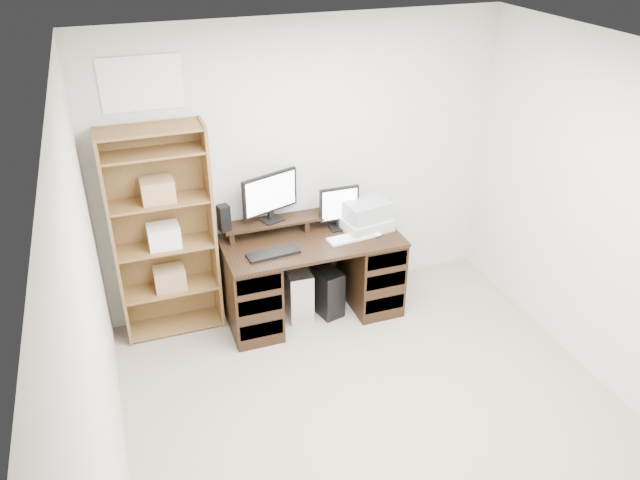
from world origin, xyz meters
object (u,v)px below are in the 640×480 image
tower_black (323,288)px  bookshelf (163,232)px  desk (312,275)px  monitor_small (339,206)px  printer (366,224)px  monitor_wide (270,195)px  tower_silver (296,289)px

tower_black → bookshelf: 1.48m
desk → monitor_small: bearing=21.2°
printer → tower_black: size_ratio=0.86×
tower_black → monitor_wide: bearing=140.0°
monitor_wide → printer: size_ratio=1.26×
monitor_wide → desk: bearing=-58.0°
monitor_small → printer: bearing=-24.4°
monitor_wide → tower_silver: monitor_wide is taller
monitor_wide → bookshelf: size_ratio=0.28×
desk → bookshelf: (-1.18, 0.21, 0.53)m
monitor_wide → printer: monitor_wide is taller
monitor_wide → tower_silver: (0.16, -0.15, -0.87)m
monitor_small → tower_black: monitor_small is taller
tower_black → printer: bearing=-15.5°
tower_silver → bookshelf: bookshelf is taller
tower_black → desk: bearing=179.6°
printer → bookshelf: bookshelf is taller
monitor_small → bookshelf: size_ratio=0.21×
monitor_small → bookshelf: bearing=176.8°
monitor_small → bookshelf: bookshelf is taller
printer → monitor_small: bearing=146.9°
bookshelf → monitor_wide: bearing=0.8°
tower_black → monitor_small: bearing=12.5°
printer → tower_black: 0.70m
tower_black → bookshelf: bookshelf is taller
tower_silver → monitor_small: bearing=7.2°
monitor_small → printer: 0.28m
tower_silver → tower_black: 0.24m
tower_silver → tower_black: tower_silver is taller
desk → monitor_wide: (-0.29, 0.22, 0.71)m
monitor_wide → bookshelf: bookshelf is taller
desk → printer: 0.65m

